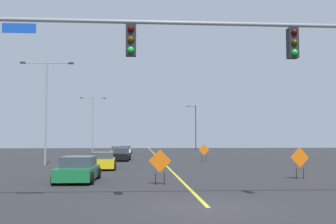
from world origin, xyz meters
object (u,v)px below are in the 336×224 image
at_px(construction_sign_median_far, 204,151).
at_px(car_white_near, 126,150).
at_px(construction_sign_left_shoulder, 160,163).
at_px(construction_sign_right_lane, 300,159).
at_px(street_lamp_near_left, 46,103).
at_px(car_black_far, 121,155).
at_px(street_lamp_mid_left, 93,120).
at_px(street_lamp_mid_right, 195,126).
at_px(car_green_mid, 78,170).
at_px(car_orange_passing, 118,152).
at_px(traffic_signal_assembly, 282,56).
at_px(car_yellow_approaching, 102,161).

distance_m(construction_sign_median_far, car_white_near, 26.02).
bearing_deg(construction_sign_left_shoulder, construction_sign_right_lane, 16.27).
xyz_separation_m(street_lamp_near_left, construction_sign_left_shoulder, (9.21, -15.59, -4.33)).
distance_m(construction_sign_right_lane, car_black_far, 22.93).
xyz_separation_m(street_lamp_mid_left, construction_sign_median_far, (14.25, -27.59, -4.37)).
distance_m(street_lamp_mid_right, construction_sign_left_shoulder, 62.82).
xyz_separation_m(construction_sign_median_far, car_green_mid, (-9.74, -17.90, -0.47)).
relative_size(construction_sign_left_shoulder, car_orange_passing, 0.44).
bearing_deg(car_black_far, traffic_signal_assembly, -76.84).
relative_size(traffic_signal_assembly, street_lamp_mid_right, 1.83).
relative_size(street_lamp_near_left, car_white_near, 2.07).
xyz_separation_m(traffic_signal_assembly, street_lamp_mid_right, (6.51, 68.64, -0.12)).
bearing_deg(car_white_near, street_lamp_mid_left, 151.30).
height_order(street_lamp_mid_left, car_yellow_approaching, street_lamp_mid_left).
relative_size(construction_sign_left_shoulder, car_white_near, 0.40).
height_order(construction_sign_right_lane, car_orange_passing, construction_sign_right_lane).
relative_size(car_white_near, car_green_mid, 1.00).
relative_size(construction_sign_median_far, car_orange_passing, 0.44).
bearing_deg(car_black_far, street_lamp_mid_right, 71.30).
relative_size(street_lamp_mid_right, street_lamp_near_left, 1.00).
distance_m(street_lamp_mid_right, street_lamp_mid_left, 23.99).
xyz_separation_m(car_black_far, car_green_mid, (-1.34, -20.47, -0.00)).
distance_m(car_yellow_approaching, car_orange_passing, 21.68).
xyz_separation_m(car_white_near, car_green_mid, (-1.08, -42.43, 0.05)).
xyz_separation_m(traffic_signal_assembly, street_lamp_mid_left, (-12.68, 54.25, 0.32)).
height_order(car_white_near, car_orange_passing, car_orange_passing).
bearing_deg(construction_sign_median_far, construction_sign_right_lane, -81.13).
height_order(construction_sign_left_shoulder, car_black_far, construction_sign_left_shoulder).
xyz_separation_m(car_yellow_approaching, car_orange_passing, (0.04, 21.68, 0.02)).
bearing_deg(car_orange_passing, car_yellow_approaching, -90.09).
relative_size(street_lamp_near_left, car_yellow_approaching, 2.00).
height_order(traffic_signal_assembly, construction_sign_median_far, traffic_signal_assembly).
bearing_deg(construction_sign_median_far, street_lamp_near_left, -163.75).
distance_m(traffic_signal_assembly, street_lamp_mid_left, 55.72).
height_order(street_lamp_mid_right, car_yellow_approaching, street_lamp_mid_right).
distance_m(street_lamp_mid_right, street_lamp_near_left, 50.22).
distance_m(construction_sign_median_far, construction_sign_left_shoulder, 20.58).
bearing_deg(street_lamp_mid_right, car_orange_passing, -115.89).
bearing_deg(construction_sign_median_far, construction_sign_left_shoulder, -105.27).
bearing_deg(construction_sign_right_lane, car_white_near, 105.17).
bearing_deg(construction_sign_left_shoulder, construction_sign_median_far, 74.73).
bearing_deg(street_lamp_mid_left, car_green_mid, -84.34).
height_order(street_lamp_near_left, car_black_far, street_lamp_near_left).
relative_size(construction_sign_right_lane, car_yellow_approaching, 0.40).
relative_size(construction_sign_right_lane, car_white_near, 0.41).
bearing_deg(car_orange_passing, car_white_near, 87.22).
distance_m(car_green_mid, car_orange_passing, 30.68).
distance_m(street_lamp_mid_left, construction_sign_right_lane, 48.35).
distance_m(traffic_signal_assembly, street_lamp_near_left, 25.93).
relative_size(traffic_signal_assembly, car_white_near, 3.82).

